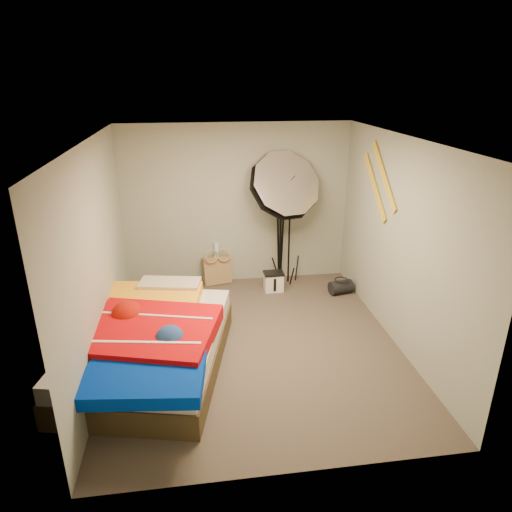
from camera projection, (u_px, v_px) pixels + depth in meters
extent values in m
plane|color=brown|center=(255.00, 345.00, 5.68)|extent=(4.00, 4.00, 0.00)
plane|color=silver|center=(255.00, 140.00, 4.76)|extent=(4.00, 4.00, 0.00)
plane|color=#949A8B|center=(237.00, 206.00, 7.06)|extent=(3.50, 0.00, 3.50)
plane|color=#949A8B|center=(292.00, 346.00, 3.38)|extent=(3.50, 0.00, 3.50)
plane|color=#949A8B|center=(97.00, 259.00, 4.99)|extent=(0.00, 4.00, 4.00)
plane|color=#949A8B|center=(399.00, 244.00, 5.45)|extent=(0.00, 4.00, 4.00)
cube|color=tan|center=(217.00, 270.00, 7.30)|extent=(0.47, 0.29, 0.46)
cylinder|color=#63AECB|center=(216.00, 264.00, 7.26)|extent=(0.13, 0.21, 0.67)
cube|color=white|center=(274.00, 282.00, 7.07)|extent=(0.29, 0.21, 0.28)
cylinder|color=black|center=(341.00, 287.00, 6.99)|extent=(0.38, 0.27, 0.21)
cube|color=gold|center=(384.00, 176.00, 5.74)|extent=(0.02, 0.91, 0.78)
cube|color=gold|center=(375.00, 187.00, 6.05)|extent=(0.02, 0.91, 0.78)
cube|color=#463720|center=(152.00, 356.00, 5.19)|extent=(1.99, 2.49, 0.29)
cube|color=beige|center=(150.00, 338.00, 5.11)|extent=(1.94, 2.44, 0.20)
cube|color=#F9AB20|center=(148.00, 305.00, 5.53)|extent=(1.36, 1.23, 0.15)
cube|color=red|center=(149.00, 333.00, 4.89)|extent=(1.66, 1.50, 0.18)
cube|color=#022EB2|center=(145.00, 374.00, 4.27)|extent=(1.20, 1.01, 0.13)
cube|color=#CF8E97|center=(170.00, 287.00, 5.91)|extent=(0.82, 0.49, 0.15)
cylinder|color=black|center=(289.00, 231.00, 7.12)|extent=(0.03, 0.03, 1.72)
cube|color=black|center=(291.00, 180.00, 6.82)|extent=(0.07, 0.07, 0.11)
cone|color=silver|center=(283.00, 187.00, 6.67)|extent=(1.24, 0.93, 1.26)
cylinder|color=black|center=(280.00, 250.00, 7.31)|extent=(0.05, 0.05, 1.06)
cube|color=black|center=(281.00, 215.00, 7.09)|extent=(0.08, 0.08, 0.11)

